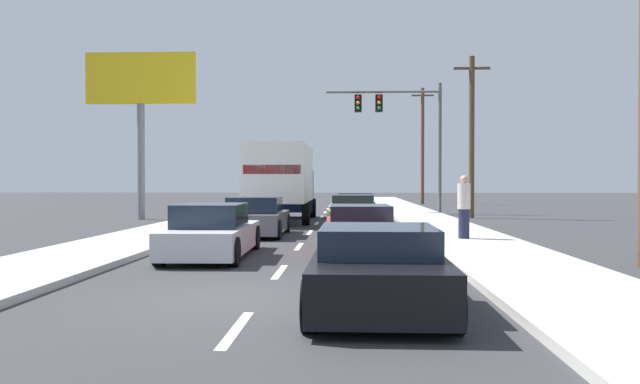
{
  "coord_description": "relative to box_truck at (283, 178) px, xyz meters",
  "views": [
    {
      "loc": [
        1.38,
        -9.79,
        1.82
      ],
      "look_at": [
        0.22,
        16.17,
        1.39
      ],
      "focal_mm": 35.88,
      "sensor_mm": 36.0,
      "label": 1
    }
  ],
  "objects": [
    {
      "name": "utility_pole_mid",
      "position": [
        9.09,
        3.41,
        2.19
      ],
      "size": [
        1.8,
        0.28,
        8.05
      ],
      "color": "brown",
      "rests_on": "ground_plane"
    },
    {
      "name": "utility_pole_far",
      "position": [
        8.95,
        23.23,
        2.86
      ],
      "size": [
        1.8,
        0.28,
        9.37
      ],
      "color": "brown",
      "rests_on": "ground_plane"
    },
    {
      "name": "car_yellow",
      "position": [
        3.14,
        -4.05,
        -1.37
      ],
      "size": [
        1.87,
        4.64,
        1.31
      ],
      "color": "yellow",
      "rests_on": "ground_plane"
    },
    {
      "name": "ground_plane",
      "position": [
        1.59,
        6.11,
        -1.96
      ],
      "size": [
        140.0,
        140.0,
        0.0
      ],
      "primitive_type": "plane",
      "color": "#333335"
    },
    {
      "name": "lane_markings",
      "position": [
        1.59,
        1.58,
        -1.96
      ],
      "size": [
        0.14,
        57.0,
        0.01
      ],
      "color": "silver",
      "rests_on": "ground_plane"
    },
    {
      "name": "car_green",
      "position": [
        3.32,
        3.66,
        -1.38
      ],
      "size": [
        1.98,
        4.66,
        1.25
      ],
      "color": "#196B38",
      "rests_on": "ground_plane"
    },
    {
      "name": "pedestrian_near_corner",
      "position": [
        6.37,
        -9.71,
        -0.89
      ],
      "size": [
        0.38,
        0.38,
        1.86
      ],
      "color": "#1E233F",
      "rests_on": "sidewalk_right"
    },
    {
      "name": "sidewalk_right",
      "position": [
        6.56,
        1.11,
        -1.89
      ],
      "size": [
        2.83,
        80.0,
        0.14
      ],
      "primitive_type": "cube",
      "color": "#B2AFA8",
      "rests_on": "ground_plane"
    },
    {
      "name": "car_black",
      "position": [
        3.39,
        -19.51,
        -1.41
      ],
      "size": [
        1.97,
        4.23,
        1.18
      ],
      "color": "black",
      "rests_on": "ground_plane"
    },
    {
      "name": "box_truck",
      "position": [
        0.0,
        0.0,
        0.0
      ],
      "size": [
        2.74,
        8.83,
        3.38
      ],
      "color": "white",
      "rests_on": "ground_plane"
    },
    {
      "name": "car_silver",
      "position": [
        -0.3,
        -13.49,
        -1.38
      ],
      "size": [
        1.89,
        4.68,
        1.29
      ],
      "color": "#B7BABF",
      "rests_on": "ground_plane"
    },
    {
      "name": "car_red",
      "position": [
        3.27,
        -12.17,
        -1.4
      ],
      "size": [
        1.94,
        4.63,
        1.22
      ],
      "color": "red",
      "rests_on": "ground_plane"
    },
    {
      "name": "roadside_billboard",
      "position": [
        -6.96,
        1.5,
        3.94
      ],
      "size": [
        5.31,
        0.36,
        7.99
      ],
      "color": "slate",
      "rests_on": "ground_plane"
    },
    {
      "name": "traffic_signal_mast",
      "position": [
        5.55,
        7.65,
        3.53
      ],
      "size": [
        6.54,
        0.69,
        7.38
      ],
      "color": "#595B56",
      "rests_on": "ground_plane"
    },
    {
      "name": "sidewalk_left",
      "position": [
        -3.37,
        1.11,
        -1.89
      ],
      "size": [
        2.83,
        80.0,
        0.14
      ],
      "primitive_type": "cube",
      "color": "#B2AFA8",
      "rests_on": "ground_plane"
    },
    {
      "name": "car_gray",
      "position": [
        -0.12,
        -7.47,
        -1.38
      ],
      "size": [
        1.97,
        4.13,
        1.31
      ],
      "color": "slate",
      "rests_on": "ground_plane"
    }
  ]
}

